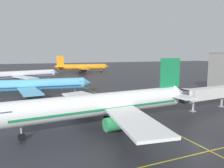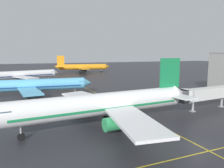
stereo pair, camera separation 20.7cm
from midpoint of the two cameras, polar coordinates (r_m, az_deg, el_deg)
name	(u,v)px [view 1 (the left image)]	position (r m, az deg, el deg)	size (l,w,h in m)	color
ground_plane	(199,145)	(36.56, 21.92, -14.86)	(600.00, 600.00, 0.00)	#28282D
airliner_front_gate	(105,104)	(40.89, -2.02, -5.34)	(41.51, 35.73, 12.90)	white
airliner_second_row	(33,85)	(72.84, -20.30, -0.29)	(37.25, 31.95, 11.57)	#5BB7E5
airliner_third_row	(21,75)	(111.14, -23.02, 2.26)	(36.42, 31.00, 11.45)	white
airliner_far_left_stand	(82,67)	(159.28, -8.03, 4.49)	(39.76, 33.85, 12.40)	orange
taxiway_markings	(139,115)	(50.15, 6.93, -8.07)	(123.75, 88.71, 0.01)	yellow
jet_bridge	(202,94)	(57.18, 22.62, -2.47)	(17.26, 4.09, 5.58)	silver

